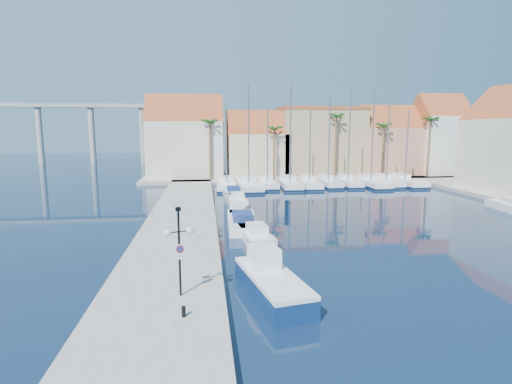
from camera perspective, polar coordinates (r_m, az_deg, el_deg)
ground at (r=22.83m, az=10.86°, el=-12.29°), size 260.00×260.00×0.00m
quay_west at (r=34.69m, az=-10.72°, el=-4.51°), size 6.00×77.00×0.50m
shore_north at (r=70.69m, az=6.54°, el=2.35°), size 54.00×16.00×0.50m
lamp_post at (r=18.73m, az=-10.95°, el=-6.46°), size 1.38×0.72×4.23m
bollard at (r=17.51m, az=-10.30°, el=-16.46°), size 0.18×0.18×0.45m
fishing_boat at (r=20.35m, az=2.15°, el=-12.61°), size 3.23×6.56×2.20m
motorboat_west_0 at (r=29.76m, az=-0.07°, el=-6.08°), size 2.34×5.91×1.40m
motorboat_west_1 at (r=33.94m, az=-2.00°, el=-4.21°), size 2.58×7.40×1.40m
motorboat_west_2 at (r=38.52m, az=-2.51°, el=-2.64°), size 2.07×5.26×1.40m
motorboat_west_3 at (r=44.24m, az=-2.70°, el=-1.14°), size 1.96×5.99×1.40m
motorboat_west_4 at (r=49.23m, az=-3.34°, el=-0.13°), size 2.35×6.01×1.40m
motorboat_west_5 at (r=54.17m, az=-3.60°, el=0.69°), size 2.03×5.84×1.40m
motorboat_east_1 at (r=48.23m, az=32.58°, el=-1.70°), size 2.46×5.91×1.40m
sailboat_0 at (r=56.60m, az=-4.22°, el=1.09°), size 3.11×10.17×11.03m
sailboat_1 at (r=56.40m, az=-1.12°, el=1.11°), size 3.16×11.41×14.43m
sailboat_2 at (r=57.88m, az=1.56°, el=1.30°), size 2.80×9.39×11.36m
sailboat_3 at (r=57.83m, az=4.76°, el=1.29°), size 3.26×10.23×14.25m
sailboat_4 at (r=58.54m, az=7.51°, el=1.30°), size 3.38×9.94×11.03m
sailboat_5 at (r=59.99m, az=10.10°, el=1.46°), size 2.42×8.91×12.67m
sailboat_6 at (r=60.93m, az=12.82°, el=1.51°), size 2.67×8.99×14.25m
sailboat_7 at (r=61.14m, az=15.83°, el=1.38°), size 2.82×10.28×13.40m
sailboat_8 at (r=62.67m, az=17.87°, el=1.47°), size 2.36×8.88×11.68m
sailboat_9 at (r=64.12m, az=20.24°, el=1.48°), size 2.83×10.43×11.16m
building_0 at (r=67.30m, az=-10.07°, el=7.30°), size 12.30×9.00×13.50m
building_1 at (r=67.84m, az=0.20°, el=6.41°), size 10.30×8.00×11.00m
building_2 at (r=71.05m, az=9.00°, el=7.19°), size 14.20×10.20×11.50m
building_3 at (r=74.39m, az=18.18°, el=6.62°), size 10.30×8.00×12.00m
building_4 at (r=77.78m, az=24.58°, el=7.16°), size 8.30×8.00×14.00m
palm_0 at (r=62.21m, az=-6.62°, el=9.62°), size 2.60×2.60×10.15m
palm_1 at (r=63.13m, az=2.62°, el=8.80°), size 2.60×2.60×9.15m
palm_2 at (r=65.62m, az=11.41°, el=10.28°), size 2.60×2.60×11.15m
palm_3 at (r=68.55m, az=17.80°, el=8.79°), size 2.60×2.60×9.65m
palm_4 at (r=72.29m, az=23.66°, el=9.20°), size 2.60×2.60×10.65m
viaduct at (r=107.19m, az=-25.13°, el=9.13°), size 48.00×2.20×14.45m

